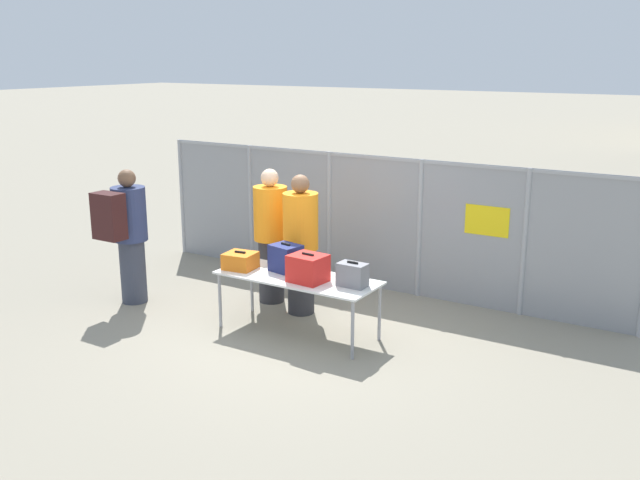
# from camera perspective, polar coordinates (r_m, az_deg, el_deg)

# --- Properties ---
(ground_plane) EXTENTS (120.00, 120.00, 0.00)m
(ground_plane) POSITION_cam_1_polar(r_m,az_deg,el_deg) (8.97, -2.02, -7.26)
(ground_plane) COLOR gray
(fence_section) EXTENTS (7.44, 0.07, 1.96)m
(fence_section) POSITION_cam_1_polar(r_m,az_deg,el_deg) (10.35, 4.32, 1.65)
(fence_section) COLOR #9EA0A5
(fence_section) RESTS_ON ground_plane
(inspection_table) EXTENTS (2.03, 0.78, 0.73)m
(inspection_table) POSITION_cam_1_polar(r_m,az_deg,el_deg) (8.67, -1.81, -3.26)
(inspection_table) COLOR silver
(inspection_table) RESTS_ON ground_plane
(suitcase_orange) EXTENTS (0.41, 0.39, 0.23)m
(suitcase_orange) POSITION_cam_1_polar(r_m,az_deg,el_deg) (9.00, -6.39, -1.66)
(suitcase_orange) COLOR orange
(suitcase_orange) RESTS_ON inspection_table
(suitcase_navy) EXTENTS (0.41, 0.36, 0.36)m
(suitcase_navy) POSITION_cam_1_polar(r_m,az_deg,el_deg) (8.83, -2.75, -1.45)
(suitcase_navy) COLOR navy
(suitcase_navy) RESTS_ON inspection_table
(suitcase_red) EXTENTS (0.44, 0.39, 0.35)m
(suitcase_red) POSITION_cam_1_polar(r_m,az_deg,el_deg) (8.42, -0.97, -2.27)
(suitcase_red) COLOR red
(suitcase_red) RESTS_ON inspection_table
(suitcase_grey) EXTENTS (0.34, 0.22, 0.30)m
(suitcase_grey) POSITION_cam_1_polar(r_m,az_deg,el_deg) (8.27, 2.61, -2.80)
(suitcase_grey) COLOR slate
(suitcase_grey) RESTS_ON inspection_table
(traveler_hooded) EXTENTS (0.46, 0.71, 1.86)m
(traveler_hooded) POSITION_cam_1_polar(r_m,az_deg,el_deg) (9.99, -15.21, 0.67)
(traveler_hooded) COLOR #383D4C
(traveler_hooded) RESTS_ON ground_plane
(security_worker_near) EXTENTS (0.46, 0.46, 1.86)m
(security_worker_near) POSITION_cam_1_polar(r_m,az_deg,el_deg) (9.29, -1.55, -0.23)
(security_worker_near) COLOR #2D2D33
(security_worker_near) RESTS_ON ground_plane
(security_worker_far) EXTENTS (0.46, 0.46, 1.86)m
(security_worker_far) POSITION_cam_1_polar(r_m,az_deg,el_deg) (9.76, -3.96, 0.47)
(security_worker_far) COLOR #2D2D33
(security_worker_far) RESTS_ON ground_plane
(utility_trailer) EXTENTS (3.43, 2.15, 0.75)m
(utility_trailer) POSITION_cam_1_polar(r_m,az_deg,el_deg) (12.07, 16.25, 0.05)
(utility_trailer) COLOR #B2B2B7
(utility_trailer) RESTS_ON ground_plane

